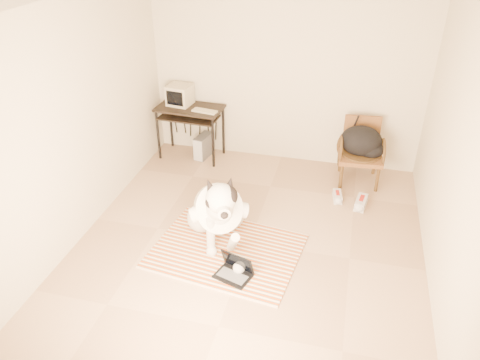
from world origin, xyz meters
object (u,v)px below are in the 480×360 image
at_px(pc_tower, 204,146).
at_px(crt_monitor, 180,95).
at_px(laptop, 235,270).
at_px(dog, 218,210).
at_px(backpack, 363,142).
at_px(rattan_chair, 361,151).
at_px(computer_desk, 190,115).

bearing_deg(pc_tower, crt_monitor, 171.32).
xyz_separation_m(laptop, crt_monitor, (-1.54, 2.62, 0.89)).
relative_size(dog, pc_tower, 3.08).
distance_m(crt_monitor, backpack, 2.80).
bearing_deg(dog, pc_tower, 112.58).
bearing_deg(laptop, crt_monitor, 120.50).
bearing_deg(dog, crt_monitor, 120.26).
bearing_deg(rattan_chair, crt_monitor, 176.35).
xyz_separation_m(crt_monitor, rattan_chair, (2.75, -0.18, -0.52)).
distance_m(dog, laptop, 0.76).
height_order(crt_monitor, backpack, crt_monitor).
bearing_deg(crt_monitor, backpack, -4.29).
height_order(dog, laptop, dog).
height_order(pc_tower, backpack, backpack).
xyz_separation_m(computer_desk, pc_tower, (0.19, 0.03, -0.53)).
bearing_deg(computer_desk, crt_monitor, 153.29).
xyz_separation_m(crt_monitor, backpack, (2.76, -0.21, -0.37)).
xyz_separation_m(dog, crt_monitor, (-1.19, 2.03, 0.56)).
height_order(laptop, rattan_chair, rattan_chair).
distance_m(dog, crt_monitor, 2.42).
distance_m(laptop, rattan_chair, 2.75).
distance_m(rattan_chair, backpack, 0.16).
height_order(crt_monitor, pc_tower, crt_monitor).
relative_size(dog, rattan_chair, 1.40).
height_order(laptop, pc_tower, pc_tower).
bearing_deg(backpack, pc_tower, 176.38).
relative_size(laptop, crt_monitor, 1.16).
height_order(dog, crt_monitor, crt_monitor).
xyz_separation_m(crt_monitor, pc_tower, (0.36, -0.06, -0.80)).
bearing_deg(crt_monitor, pc_tower, -8.68).
bearing_deg(pc_tower, computer_desk, -170.43).
xyz_separation_m(dog, pc_tower, (-0.82, 1.98, -0.24)).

